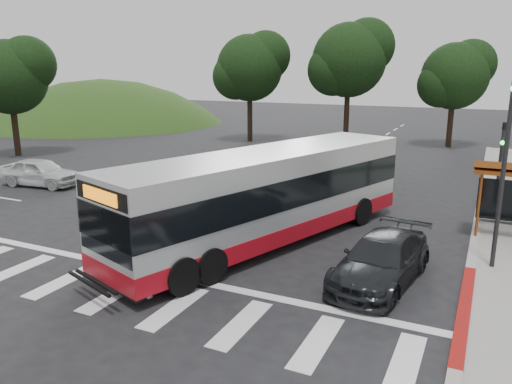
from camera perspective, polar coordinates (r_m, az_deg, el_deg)
The scene contains 15 objects.
ground at distance 18.69m, azimuth -5.66°, elevation -5.51°, with size 140.00×140.00×0.00m, color black.
curb_east at distance 23.84m, azimuth 24.11°, elevation -2.19°, with size 0.30×40.00×0.15m, color #9E9991.
curb_east_red at distance 14.41m, azimuth 22.69°, elevation -12.41°, with size 0.32×6.00×0.15m, color maroon.
hillside_nw at distance 61.35m, azimuth -17.03°, elevation 7.59°, with size 44.00×44.00×10.00m, color #203C13.
crosswalk_ladder at distance 14.97m, azimuth -15.75°, elevation -11.11°, with size 18.00×2.60×0.01m, color silver.
traffic_signal_ne_tall at distance 16.70m, azimuth 26.68°, elevation 4.44°, with size 0.18×0.37×6.50m.
traffic_signal_ne_short at distance 23.82m, azimuth 26.17°, elevation 3.53°, with size 0.18×0.37×4.00m.
tree_north_a at distance 42.58m, azimuth 10.71°, elevation 14.73°, with size 6.60×6.15×10.17m.
tree_north_b at distance 43.21m, azimuth 21.86°, elevation 12.30°, with size 5.72×5.33×8.43m.
tree_north_c at distance 43.52m, azimuth -0.59°, elevation 14.11°, with size 6.16×5.74×9.30m.
tree_west_a at distance 39.98m, azimuth -26.23°, elevation 11.81°, with size 5.72×5.33×8.43m.
transit_bus at distance 18.01m, azimuth 1.34°, elevation -0.63°, with size 2.81×12.97×3.35m, color #ACAFB1, non-canonical shape.
pedestrian at distance 14.26m, azimuth -12.75°, elevation -8.12°, with size 0.68×0.45×1.87m, color white.
dark_sedan at distance 15.35m, azimuth 14.12°, elevation -7.53°, with size 1.96×4.82×1.40m, color black.
west_car_white at distance 29.32m, azimuth -23.44°, elevation 2.09°, with size 1.78×4.42×1.51m, color silver.
Camera 1 is at (9.20, -15.03, 6.23)m, focal length 35.00 mm.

